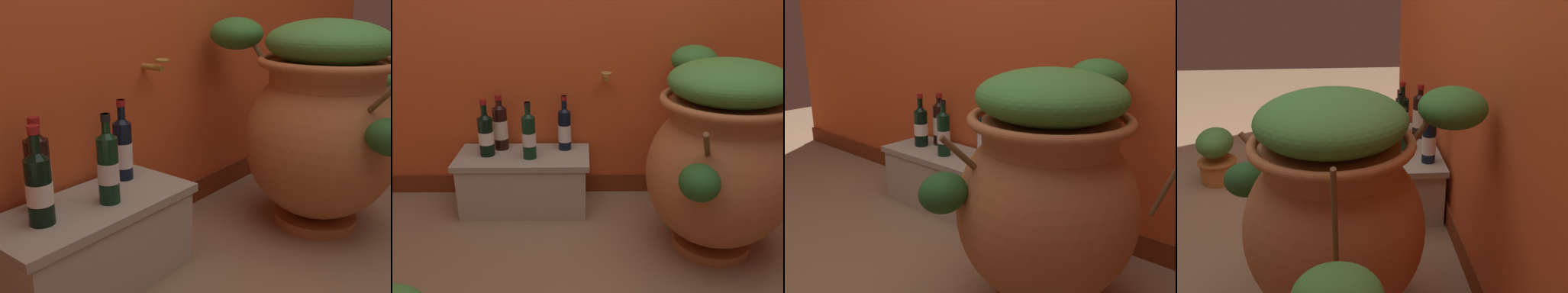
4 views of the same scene
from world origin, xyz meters
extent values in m
cube|color=maroon|center=(0.00, 1.10, 0.05)|extent=(4.40, 0.02, 0.11)
cylinder|color=#B28433|center=(0.01, 1.05, 0.69)|extent=(0.02, 0.10, 0.02)
torus|color=#B28433|center=(0.01, 1.00, 0.72)|extent=(0.06, 0.06, 0.01)
ellipsoid|color=#B26638|center=(0.49, 0.54, 0.38)|extent=(0.64, 0.64, 0.66)
cylinder|color=#B26638|center=(0.49, 0.54, 0.66)|extent=(0.46, 0.46, 0.09)
torus|color=#B26638|center=(0.49, 0.54, 0.70)|extent=(0.56, 0.56, 0.04)
cylinder|color=brown|center=(0.33, 0.26, 0.62)|extent=(0.07, 0.13, 0.14)
ellipsoid|color=#235623|center=(0.31, 0.22, 0.49)|extent=(0.15, 0.17, 0.13)
cylinder|color=brown|center=(0.45, 0.87, 0.77)|extent=(0.03, 0.14, 0.18)
ellipsoid|color=#387A33|center=(0.44, 0.95, 0.80)|extent=(0.23, 0.24, 0.14)
ellipsoid|color=#428438|center=(0.49, 0.54, 0.78)|extent=(0.50, 0.50, 0.18)
cube|color=#B2A893|center=(-0.43, 0.92, 0.15)|extent=(0.66, 0.31, 0.31)
cube|color=#A09785|center=(-0.43, 0.92, 0.29)|extent=(0.69, 0.33, 0.03)
cylinder|color=black|center=(-0.61, 0.92, 0.41)|extent=(0.08, 0.08, 0.20)
cone|color=black|center=(-0.61, 0.92, 0.52)|extent=(0.08, 0.08, 0.04)
cylinder|color=black|center=(-0.61, 0.92, 0.56)|extent=(0.03, 0.03, 0.10)
cylinder|color=maroon|center=(-0.61, 0.92, 0.60)|extent=(0.03, 0.03, 0.02)
cylinder|color=white|center=(-0.61, 0.92, 0.41)|extent=(0.08, 0.08, 0.07)
cylinder|color=black|center=(-0.55, 1.01, 0.42)|extent=(0.08, 0.08, 0.23)
cone|color=black|center=(-0.55, 1.01, 0.55)|extent=(0.08, 0.08, 0.04)
cylinder|color=black|center=(-0.55, 1.01, 0.57)|extent=(0.03, 0.03, 0.07)
cylinder|color=maroon|center=(-0.55, 1.01, 0.59)|extent=(0.04, 0.04, 0.02)
cylinder|color=beige|center=(-0.55, 1.01, 0.42)|extent=(0.08, 0.08, 0.10)
cylinder|color=black|center=(-0.21, 1.00, 0.41)|extent=(0.07, 0.07, 0.21)
cone|color=black|center=(-0.21, 1.00, 0.53)|extent=(0.07, 0.07, 0.04)
cylinder|color=black|center=(-0.21, 1.00, 0.56)|extent=(0.03, 0.03, 0.09)
cylinder|color=maroon|center=(-0.21, 1.00, 0.59)|extent=(0.03, 0.03, 0.02)
cylinder|color=silver|center=(-0.21, 1.00, 0.40)|extent=(0.07, 0.07, 0.09)
cylinder|color=black|center=(-0.39, 0.88, 0.42)|extent=(0.07, 0.07, 0.22)
cone|color=black|center=(-0.39, 0.88, 0.54)|extent=(0.07, 0.07, 0.04)
cylinder|color=black|center=(-0.39, 0.88, 0.57)|extent=(0.03, 0.03, 0.08)
cylinder|color=black|center=(-0.39, 0.88, 0.59)|extent=(0.03, 0.03, 0.02)
cylinder|color=silver|center=(-0.39, 0.88, 0.41)|extent=(0.07, 0.07, 0.07)
camera|label=1|loc=(-1.31, -0.22, 0.94)|focal=42.93mm
camera|label=2|loc=(-0.11, -1.13, 1.17)|focal=38.70mm
camera|label=3|loc=(1.28, -0.70, 1.05)|focal=41.35mm
camera|label=4|loc=(1.99, 0.57, 1.31)|focal=45.29mm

